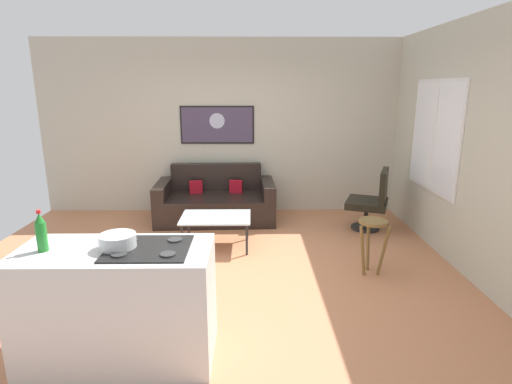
{
  "coord_description": "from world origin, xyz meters",
  "views": [
    {
      "loc": [
        0.23,
        -4.32,
        2.04
      ],
      "look_at": [
        0.29,
        0.9,
        0.7
      ],
      "focal_mm": 28.7,
      "sensor_mm": 36.0,
      "label": 1
    }
  ],
  "objects_px": {
    "mixing_bowl": "(118,242)",
    "wall_painting": "(217,125)",
    "coffee_table": "(216,219)",
    "bar_stool": "(372,233)",
    "armchair": "(372,200)",
    "soda_bottle": "(41,233)",
    "couch": "(216,202)"
  },
  "relations": [
    {
      "from": "armchair",
      "to": "soda_bottle",
      "type": "xyz_separation_m",
      "value": [
        -3.26,
        -2.92,
        0.58
      ]
    },
    {
      "from": "bar_stool",
      "to": "wall_painting",
      "type": "relative_size",
      "value": 0.53
    },
    {
      "from": "armchair",
      "to": "wall_painting",
      "type": "bearing_deg",
      "value": 156.46
    },
    {
      "from": "couch",
      "to": "coffee_table",
      "type": "xyz_separation_m",
      "value": [
        0.1,
        -1.17,
        0.11
      ]
    },
    {
      "from": "bar_stool",
      "to": "wall_painting",
      "type": "xyz_separation_m",
      "value": [
        -1.89,
        2.46,
        0.96
      ]
    },
    {
      "from": "coffee_table",
      "to": "bar_stool",
      "type": "distance_m",
      "value": 1.97
    },
    {
      "from": "coffee_table",
      "to": "armchair",
      "type": "distance_m",
      "value": 2.31
    },
    {
      "from": "mixing_bowl",
      "to": "bar_stool",
      "type": "bearing_deg",
      "value": 31.56
    },
    {
      "from": "wall_painting",
      "to": "soda_bottle",
      "type": "bearing_deg",
      "value": -103.68
    },
    {
      "from": "coffee_table",
      "to": "armchair",
      "type": "bearing_deg",
      "value": 16.47
    },
    {
      "from": "bar_stool",
      "to": "wall_painting",
      "type": "bearing_deg",
      "value": 127.44
    },
    {
      "from": "coffee_table",
      "to": "bar_stool",
      "type": "relative_size",
      "value": 1.42
    },
    {
      "from": "couch",
      "to": "coffee_table",
      "type": "relative_size",
      "value": 2.07
    },
    {
      "from": "coffee_table",
      "to": "mixing_bowl",
      "type": "relative_size",
      "value": 3.33
    },
    {
      "from": "coffee_table",
      "to": "soda_bottle",
      "type": "bearing_deg",
      "value": -114.81
    },
    {
      "from": "couch",
      "to": "wall_painting",
      "type": "height_order",
      "value": "wall_painting"
    },
    {
      "from": "coffee_table",
      "to": "bar_stool",
      "type": "bearing_deg",
      "value": -24.08
    },
    {
      "from": "mixing_bowl",
      "to": "wall_painting",
      "type": "distance_m",
      "value": 3.94
    },
    {
      "from": "armchair",
      "to": "coffee_table",
      "type": "bearing_deg",
      "value": -163.53
    },
    {
      "from": "mixing_bowl",
      "to": "soda_bottle",
      "type": "bearing_deg",
      "value": -175.96
    },
    {
      "from": "bar_stool",
      "to": "mixing_bowl",
      "type": "height_order",
      "value": "mixing_bowl"
    },
    {
      "from": "armchair",
      "to": "couch",
      "type": "bearing_deg",
      "value": 167.54
    },
    {
      "from": "armchair",
      "to": "soda_bottle",
      "type": "height_order",
      "value": "soda_bottle"
    },
    {
      "from": "bar_stool",
      "to": "mixing_bowl",
      "type": "relative_size",
      "value": 2.35
    },
    {
      "from": "coffee_table",
      "to": "wall_painting",
      "type": "distance_m",
      "value": 1.97
    },
    {
      "from": "armchair",
      "to": "soda_bottle",
      "type": "distance_m",
      "value": 4.42
    },
    {
      "from": "armchair",
      "to": "bar_stool",
      "type": "height_order",
      "value": "armchair"
    },
    {
      "from": "armchair",
      "to": "mixing_bowl",
      "type": "bearing_deg",
      "value": -133.54
    },
    {
      "from": "couch",
      "to": "wall_painting",
      "type": "distance_m",
      "value": 1.27
    },
    {
      "from": "mixing_bowl",
      "to": "armchair",
      "type": "bearing_deg",
      "value": 46.46
    },
    {
      "from": "armchair",
      "to": "mixing_bowl",
      "type": "distance_m",
      "value": 4.01
    },
    {
      "from": "wall_painting",
      "to": "armchair",
      "type": "bearing_deg",
      "value": -23.54
    }
  ]
}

